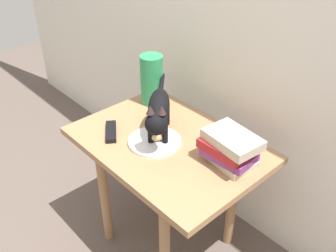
% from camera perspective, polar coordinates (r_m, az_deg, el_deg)
% --- Properties ---
extents(ground_plane, '(6.00, 6.00, 0.00)m').
position_cam_1_polar(ground_plane, '(2.03, 0.00, -16.46)').
color(ground_plane, brown).
extents(back_panel, '(4.00, 0.04, 2.20)m').
position_cam_1_polar(back_panel, '(1.67, 10.79, 17.25)').
color(back_panel, silver).
rests_on(back_panel, ground).
extents(side_table, '(0.81, 0.57, 0.61)m').
position_cam_1_polar(side_table, '(1.66, 0.00, -4.88)').
color(side_table, '#9E724C').
rests_on(side_table, ground).
extents(plate, '(0.22, 0.22, 0.01)m').
position_cam_1_polar(plate, '(1.60, -2.02, -2.33)').
color(plate, white).
rests_on(plate, side_table).
extents(bread_roll, '(0.09, 0.10, 0.05)m').
position_cam_1_polar(bread_roll, '(1.59, -1.69, -1.26)').
color(bread_roll, '#E0BC7A').
rests_on(bread_roll, plate).
extents(cat, '(0.36, 0.36, 0.23)m').
position_cam_1_polar(cat, '(1.57, -1.43, 2.31)').
color(cat, black).
rests_on(cat, side_table).
extents(book_stack, '(0.23, 0.17, 0.14)m').
position_cam_1_polar(book_stack, '(1.47, 9.21, -3.33)').
color(book_stack, '#BCB299').
rests_on(book_stack, side_table).
extents(green_vase, '(0.11, 0.11, 0.24)m').
position_cam_1_polar(green_vase, '(1.84, -2.45, 6.95)').
color(green_vase, '#288C51').
rests_on(green_vase, side_table).
extents(tv_remote, '(0.15, 0.12, 0.02)m').
position_cam_1_polar(tv_remote, '(1.67, -8.52, -0.83)').
color(tv_remote, black).
rests_on(tv_remote, side_table).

